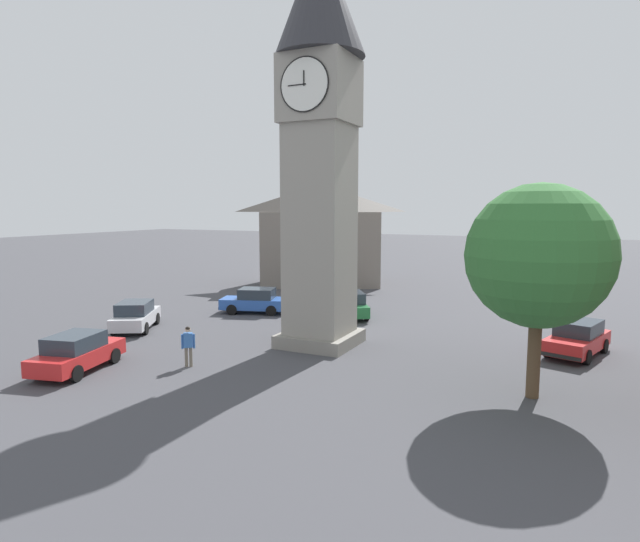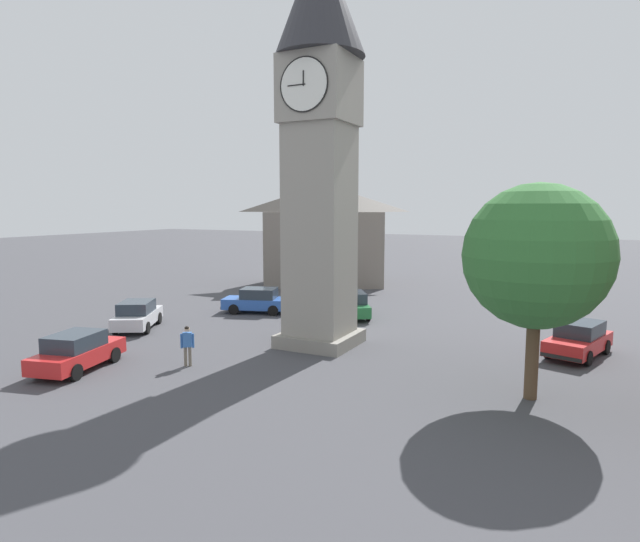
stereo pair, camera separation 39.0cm
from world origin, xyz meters
The scene contains 10 objects.
ground_plane centered at (0.00, 0.00, 0.00)m, with size 200.00×200.00×0.00m, color #424247.
clock_tower centered at (0.00, 0.00, 10.92)m, with size 4.08×4.08×18.75m.
car_blue_kerb centered at (1.26, -6.59, 0.76)m, with size 3.65×4.38×1.53m.
car_silver_kerb centered at (6.93, 7.95, 0.76)m, with size 2.63×4.41×1.53m.
car_red_corner centered at (-11.04, -3.37, 0.76)m, with size 2.82×4.44×1.53m.
car_white_side centered at (6.97, -5.17, 0.76)m, with size 4.45×2.90×1.53m.
car_black_far centered at (10.26, 1.48, 0.76)m, with size 3.50×4.42×1.53m.
pedestrian centered at (3.31, 5.56, 1.01)m, with size 0.47×0.39×1.69m.
tree centered at (-9.69, 3.16, 4.90)m, with size 4.88×4.88×7.36m.
building_terrace_right centered at (8.60, -17.76, 4.28)m, with size 11.40×9.16×8.39m.
Camera 2 is at (-11.21, 22.20, 6.54)m, focal length 29.96 mm.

